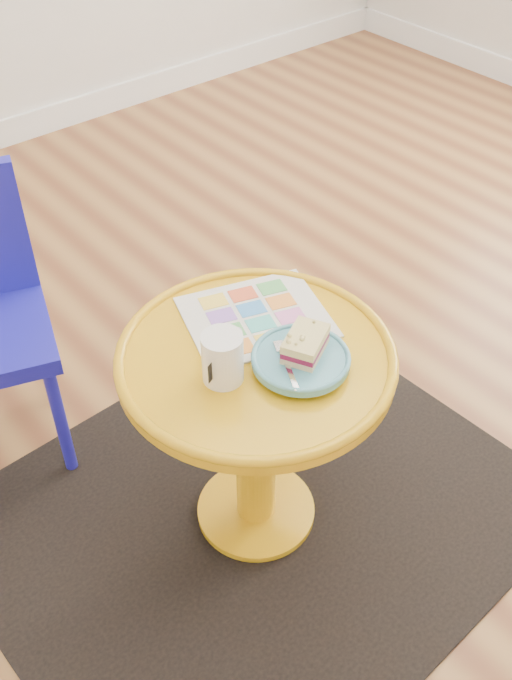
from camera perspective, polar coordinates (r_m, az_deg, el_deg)
floor at (r=2.38m, az=9.16°, el=-0.86°), size 4.00×4.00×0.00m
rug at (r=1.95m, az=0.00°, el=-12.84°), size 1.34×1.15×0.01m
side_table at (r=1.65m, az=-0.00°, el=-5.01°), size 0.57×0.57×0.54m
newspaper at (r=1.63m, az=0.01°, el=1.73°), size 0.36×0.33×0.01m
mug at (r=1.46m, az=-2.49°, el=-1.19°), size 0.11×0.08×0.11m
plate at (r=1.51m, az=3.39°, el=-1.50°), size 0.20×0.20×0.02m
cake_slice at (r=1.49m, az=3.73°, el=-0.28°), size 0.12×0.11×0.05m
fork at (r=1.48m, az=2.28°, el=-1.76°), size 0.08×0.14×0.00m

